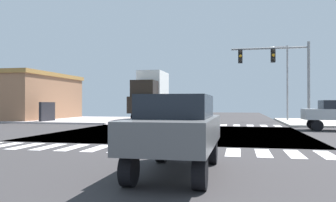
{
  "coord_description": "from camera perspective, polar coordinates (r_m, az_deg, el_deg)",
  "views": [
    {
      "loc": [
        3.47,
        -19.16,
        1.68
      ],
      "look_at": [
        -1.25,
        3.15,
        1.85
      ],
      "focal_mm": 36.21,
      "sensor_mm": 36.0,
      "label": 1
    }
  ],
  "objects": [
    {
      "name": "ground",
      "position": [
        19.54,
        1.69,
        -5.42
      ],
      "size": [
        90.0,
        90.0,
        0.05
      ],
      "color": "#322F30"
    },
    {
      "name": "sidewalk_corner_nw",
      "position": [
        35.28,
        -15.92,
        -3.02
      ],
      "size": [
        12.0,
        12.0,
        0.14
      ],
      "color": "#B4A7A7",
      "rests_on": "ground"
    },
    {
      "name": "crosswalk_near",
      "position": [
        12.54,
        -5.47,
        -8.09
      ],
      "size": [
        13.5,
        2.0,
        0.01
      ],
      "color": "white",
      "rests_on": "ground"
    },
    {
      "name": "crosswalk_far",
      "position": [
        26.77,
        3.95,
        -4.01
      ],
      "size": [
        13.5,
        2.0,
        0.01
      ],
      "color": "white",
      "rests_on": "ground"
    },
    {
      "name": "traffic_signal_mast",
      "position": [
        26.39,
        17.93,
        5.82
      ],
      "size": [
        5.62,
        0.55,
        6.18
      ],
      "color": "gray",
      "rests_on": "ground"
    },
    {
      "name": "street_lamp",
      "position": [
        33.82,
        19.0,
        4.11
      ],
      "size": [
        1.78,
        0.32,
        7.14
      ],
      "color": "gray",
      "rests_on": "ground"
    },
    {
      "name": "bank_building",
      "position": [
        38.93,
        -24.46,
        0.66
      ],
      "size": [
        11.84,
        11.07,
        4.75
      ],
      "color": "#93664A",
      "rests_on": "ground"
    },
    {
      "name": "sedan_farside_2",
      "position": [
        8.15,
        1.54,
        -4.37
      ],
      "size": [
        1.8,
        4.3,
        1.88
      ],
      "color": "black",
      "rests_on": "ground"
    },
    {
      "name": "sedan_trailing_3",
      "position": [
        58.07,
        3.57,
        -0.97
      ],
      "size": [
        1.8,
        4.3,
        1.88
      ],
      "rotation": [
        0.0,
        0.0,
        3.14
      ],
      "color": "black",
      "rests_on": "ground"
    },
    {
      "name": "box_truck_middle_1",
      "position": [
        33.13,
        -2.86,
        1.11
      ],
      "size": [
        2.4,
        7.2,
        4.85
      ],
      "rotation": [
        0.0,
        0.0,
        3.14
      ],
      "color": "black",
      "rests_on": "ground"
    },
    {
      "name": "suv_outer_3",
      "position": [
        40.13,
        -0.23,
        -0.83
      ],
      "size": [
        1.96,
        4.6,
        2.34
      ],
      "rotation": [
        0.0,
        0.0,
        3.14
      ],
      "color": "black",
      "rests_on": "ground"
    }
  ]
}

